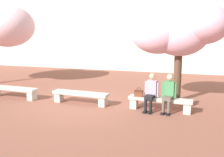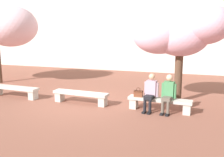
# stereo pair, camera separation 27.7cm
# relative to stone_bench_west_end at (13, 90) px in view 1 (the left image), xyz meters

# --- Properties ---
(ground_plane) EXTENTS (100.00, 100.00, 0.00)m
(ground_plane) POSITION_rel_stone_bench_west_end_xyz_m (2.98, 0.00, -0.31)
(ground_plane) COLOR brown
(building_facade) EXTENTS (28.00, 4.00, 9.36)m
(building_facade) POSITION_rel_stone_bench_west_end_xyz_m (2.98, 10.09, 4.37)
(building_facade) COLOR beige
(building_facade) RESTS_ON ground
(stone_bench_west_end) EXTENTS (2.20, 0.55, 0.45)m
(stone_bench_west_end) POSITION_rel_stone_bench_west_end_xyz_m (0.00, 0.00, 0.00)
(stone_bench_west_end) COLOR #BCB7AD
(stone_bench_west_end) RESTS_ON ground
(stone_bench_near_west) EXTENTS (2.20, 0.55, 0.45)m
(stone_bench_near_west) POSITION_rel_stone_bench_west_end_xyz_m (2.98, 0.00, 0.00)
(stone_bench_near_west) COLOR #BCB7AD
(stone_bench_near_west) RESTS_ON ground
(stone_bench_center) EXTENTS (2.20, 0.55, 0.45)m
(stone_bench_center) POSITION_rel_stone_bench_west_end_xyz_m (5.96, 0.00, 0.00)
(stone_bench_center) COLOR #BCB7AD
(stone_bench_center) RESTS_ON ground
(person_seated_left) EXTENTS (0.50, 0.72, 1.29)m
(person_seated_left) POSITION_rel_stone_bench_west_end_xyz_m (5.65, -0.05, 0.38)
(person_seated_left) COLOR black
(person_seated_left) RESTS_ON ground
(person_seated_right) EXTENTS (0.51, 0.72, 1.29)m
(person_seated_right) POSITION_rel_stone_bench_west_end_xyz_m (6.24, -0.05, 0.38)
(person_seated_right) COLOR black
(person_seated_right) RESTS_ON ground
(handbag) EXTENTS (0.30, 0.15, 0.34)m
(handbag) POSITION_rel_stone_bench_west_end_xyz_m (5.21, -0.03, 0.27)
(handbag) COLOR brown
(handbag) RESTS_ON stone_bench_center
(cherry_tree_main) EXTENTS (3.58, 1.97, 3.69)m
(cherry_tree_main) POSITION_rel_stone_bench_west_end_xyz_m (6.41, 1.40, 2.37)
(cherry_tree_main) COLOR #513828
(cherry_tree_main) RESTS_ON ground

